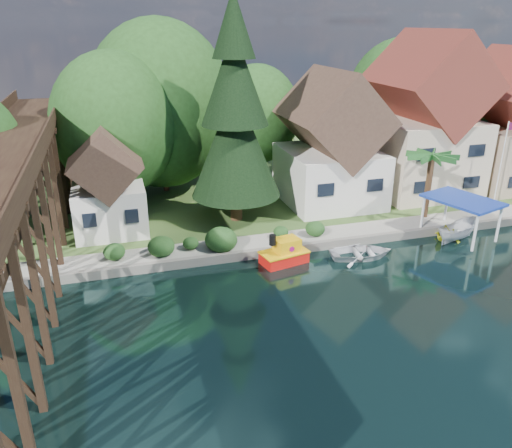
# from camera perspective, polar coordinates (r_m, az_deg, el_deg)

# --- Properties ---
(ground) EXTENTS (140.00, 140.00, 0.00)m
(ground) POSITION_cam_1_polar(r_m,az_deg,el_deg) (27.97, 8.41, -10.31)
(ground) COLOR black
(ground) RESTS_ON ground
(bank) EXTENTS (140.00, 52.00, 0.50)m
(bank) POSITION_cam_1_polar(r_m,az_deg,el_deg) (58.08, -5.60, 7.44)
(bank) COLOR #304E1F
(bank) RESTS_ON ground
(seawall) EXTENTS (60.00, 0.40, 0.62)m
(seawall) POSITION_cam_1_polar(r_m,az_deg,el_deg) (35.73, 9.01, -2.24)
(seawall) COLOR slate
(seawall) RESTS_ON ground
(promenade) EXTENTS (50.00, 2.60, 0.06)m
(promenade) POSITION_cam_1_polar(r_m,az_deg,el_deg) (37.54, 10.96, -0.78)
(promenade) COLOR gray
(promenade) RESTS_ON bank
(trestle_bridge) EXTENTS (4.12, 44.18, 9.30)m
(trestle_bridge) POSITION_cam_1_polar(r_m,az_deg,el_deg) (28.61, -26.55, 0.21)
(trestle_bridge) COLOR black
(trestle_bridge) RESTS_ON ground
(house_left) EXTENTS (7.64, 8.64, 11.02)m
(house_left) POSITION_cam_1_polar(r_m,az_deg,el_deg) (42.26, 8.53, 8.56)
(house_left) COLOR white
(house_left) RESTS_ON bank
(house_center) EXTENTS (8.65, 9.18, 13.89)m
(house_center) POSITION_cam_1_polar(r_m,az_deg,el_deg) (46.86, 18.59, 10.60)
(house_center) COLOR beige
(house_center) RESTS_ON bank
(house_right) EXTENTS (8.15, 8.64, 12.45)m
(house_right) POSITION_cam_1_polar(r_m,az_deg,el_deg) (52.22, 27.11, 9.71)
(house_right) COLOR tan
(house_right) RESTS_ON bank
(shed) EXTENTS (5.09, 5.40, 7.85)m
(shed) POSITION_cam_1_polar(r_m,az_deg,el_deg) (37.40, -16.57, 3.99)
(shed) COLOR white
(shed) RESTS_ON bank
(bg_trees) EXTENTS (49.90, 13.30, 10.57)m
(bg_trees) POSITION_cam_1_polar(r_m,az_deg,el_deg) (44.65, -1.38, 12.33)
(bg_trees) COLOR #382314
(bg_trees) RESTS_ON bank
(shrubs) EXTENTS (15.76, 2.47, 1.70)m
(shrubs) POSITION_cam_1_polar(r_m,az_deg,el_deg) (33.92, -5.10, -1.71)
(shrubs) COLOR #183B15
(shrubs) RESTS_ON bank
(conifer) EXTENTS (6.74, 6.74, 16.60)m
(conifer) POSITION_cam_1_polar(r_m,az_deg,el_deg) (37.00, -2.43, 12.17)
(conifer) COLOR #382314
(conifer) RESTS_ON bank
(palm_tree) EXTENTS (4.59, 4.59, 5.46)m
(palm_tree) POSITION_cam_1_polar(r_m,az_deg,el_deg) (40.36, 19.47, 7.08)
(palm_tree) COLOR #382314
(palm_tree) RESTS_ON bank
(flagpole) EXTENTS (1.11, 0.13, 7.07)m
(flagpole) POSITION_cam_1_polar(r_m,az_deg,el_deg) (45.55, 26.48, 7.07)
(flagpole) COLOR white
(flagpole) RESTS_ON bank
(tugboat) EXTENTS (3.38, 2.31, 2.25)m
(tugboat) POSITION_cam_1_polar(r_m,az_deg,el_deg) (33.07, 3.29, -3.37)
(tugboat) COLOR red
(tugboat) RESTS_ON ground
(boat_white_a) EXTENTS (4.63, 3.57, 0.89)m
(boat_white_a) POSITION_cam_1_polar(r_m,az_deg,el_deg) (34.59, 11.97, -3.07)
(boat_white_a) COLOR white
(boat_white_a) RESTS_ON ground
(boat_canopy) EXTENTS (4.75, 5.76, 3.19)m
(boat_canopy) POSITION_cam_1_polar(r_m,az_deg,el_deg) (39.03, 22.19, 0.16)
(boat_canopy) COLOR silver
(boat_canopy) RESTS_ON ground
(boat_yellow) EXTENTS (3.20, 3.05, 1.31)m
(boat_yellow) POSITION_cam_1_polar(r_m,az_deg,el_deg) (39.06, 20.91, -0.77)
(boat_yellow) COLOR #C8CB16
(boat_yellow) RESTS_ON ground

